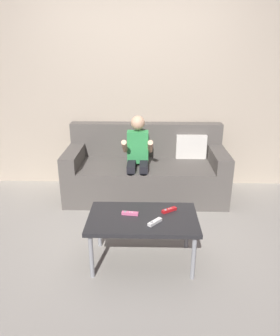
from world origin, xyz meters
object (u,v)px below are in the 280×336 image
at_px(game_remote_pink_near_edge, 130,213).
at_px(game_remote_red_center, 169,210).
at_px(couch, 146,172).
at_px(coffee_table, 143,221).
at_px(game_remote_white_far_corner, 155,222).
at_px(person_seated_on_couch, 138,155).

height_order(game_remote_pink_near_edge, game_remote_red_center, same).
xyz_separation_m(couch, coffee_table, (-0.02, -1.34, 0.09)).
bearing_deg(game_remote_pink_near_edge, coffee_table, -18.41).
distance_m(game_remote_pink_near_edge, game_remote_red_center, 0.34).
height_order(couch, game_remote_red_center, couch).
distance_m(game_remote_red_center, game_remote_white_far_corner, 0.24).
bearing_deg(game_remote_white_far_corner, game_remote_pink_near_edge, 146.89).
bearing_deg(person_seated_on_couch, game_remote_red_center, -74.00).
bearing_deg(coffee_table, game_remote_red_center, 24.25).
height_order(couch, game_remote_pink_near_edge, couch).
bearing_deg(coffee_table, game_remote_white_far_corner, -45.06).
bearing_deg(person_seated_on_couch, couch, 61.00).
height_order(person_seated_on_couch, coffee_table, person_seated_on_couch).
distance_m(couch, game_remote_pink_near_edge, 1.32).
xyz_separation_m(coffee_table, game_remote_red_center, (0.22, 0.10, 0.05)).
distance_m(person_seated_on_couch, coffee_table, 1.18).
relative_size(couch, coffee_table, 2.10).
distance_m(game_remote_pink_near_edge, game_remote_white_far_corner, 0.25).
xyz_separation_m(coffee_table, game_remote_pink_near_edge, (-0.11, 0.04, 0.05)).
height_order(coffee_table, game_remote_red_center, game_remote_red_center).
distance_m(coffee_table, game_remote_white_far_corner, 0.15).
bearing_deg(couch, person_seated_on_couch, -119.00).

